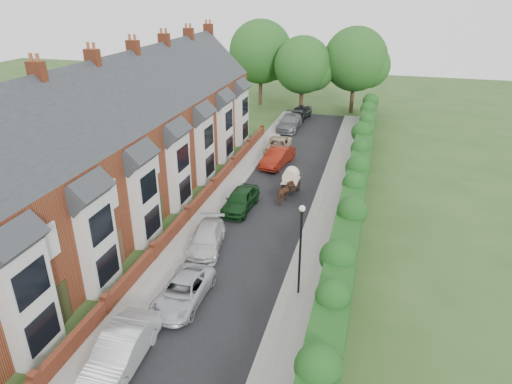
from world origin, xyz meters
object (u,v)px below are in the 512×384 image
(lamppost, at_px, (301,239))
(car_white, at_px, (206,239))
(car_black, at_px, (300,113))
(horse, at_px, (285,193))
(car_silver_a, at_px, (121,351))
(car_green, at_px, (240,200))
(car_grey, at_px, (290,122))
(car_red, at_px, (277,157))
(car_silver_b, at_px, (183,291))
(horse_cart, at_px, (291,179))
(car_beige, at_px, (278,146))

(lamppost, relative_size, car_white, 1.14)
(car_black, relative_size, horse, 2.51)
(car_silver_a, relative_size, car_white, 1.05)
(car_white, xyz_separation_m, car_green, (0.42, 5.60, 0.11))
(car_grey, xyz_separation_m, horse, (3.46, -18.48, -0.01))
(car_red, relative_size, horse, 2.56)
(lamppost, bearing_deg, car_green, 124.00)
(car_silver_a, bearing_deg, car_silver_b, 77.39)
(car_green, bearing_deg, car_grey, 93.88)
(car_grey, distance_m, horse_cart, 16.86)
(horse, height_order, horse_cart, horse_cart)
(car_silver_a, height_order, car_black, car_black)
(car_white, distance_m, horse_cart, 10.02)
(car_silver_b, xyz_separation_m, horse_cart, (2.57, 14.61, 0.50))
(car_black, xyz_separation_m, horse_cart, (3.08, -20.88, 0.34))
(lamppost, bearing_deg, car_grey, 102.47)
(car_green, distance_m, car_red, 9.22)
(lamppost, xyz_separation_m, car_grey, (-6.40, 28.95, -2.51))
(lamppost, bearing_deg, car_black, 100.24)
(car_black, bearing_deg, horse, -74.02)
(car_silver_b, distance_m, car_black, 35.50)
(car_grey, height_order, horse, car_grey)
(car_silver_b, bearing_deg, horse, 78.79)
(car_silver_b, height_order, car_grey, car_grey)
(car_red, bearing_deg, car_beige, 112.34)
(car_white, height_order, car_black, car_black)
(car_silver_b, bearing_deg, car_white, 98.19)
(car_white, relative_size, car_grey, 0.84)
(car_grey, bearing_deg, horse_cart, -77.95)
(car_silver_a, bearing_deg, car_red, 84.57)
(lamppost, height_order, car_red, lamppost)
(car_white, relative_size, car_green, 1.01)
(car_silver_a, bearing_deg, car_green, 85.27)
(car_beige, distance_m, car_grey, 7.88)
(car_grey, distance_m, horse, 18.80)
(car_beige, xyz_separation_m, car_grey, (-0.51, 7.86, 0.12))
(car_silver_b, distance_m, car_grey, 31.11)
(car_red, relative_size, car_beige, 0.97)
(car_silver_b, height_order, car_white, car_white)
(lamppost, distance_m, car_black, 33.97)
(lamppost, relative_size, car_black, 1.12)
(lamppost, height_order, horse_cart, lamppost)
(car_silver_a, distance_m, car_red, 24.58)
(car_black, relative_size, horse_cart, 1.69)
(car_silver_b, xyz_separation_m, car_grey, (-0.89, 31.10, 0.15))
(car_green, xyz_separation_m, car_grey, (-0.60, 20.35, 0.02))
(car_silver_a, height_order, horse_cart, horse_cart)
(car_green, height_order, car_grey, car_grey)
(lamppost, bearing_deg, car_white, 154.26)
(car_silver_a, height_order, car_beige, car_silver_a)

